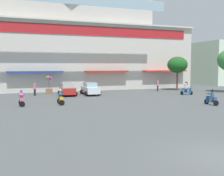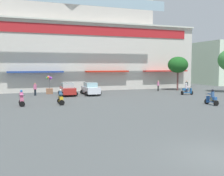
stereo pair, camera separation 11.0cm
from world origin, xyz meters
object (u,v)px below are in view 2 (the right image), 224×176
scooter_rider_3 (22,99)px  scooter_rider_4 (212,99)px  parked_car_0 (68,89)px  pedestrian_2 (35,88)px  balloon_vendor_cart (49,87)px  plaza_tree_1 (178,65)px  pedestrian_0 (187,86)px  scooter_rider_2 (61,98)px  parked_car_1 (90,89)px  scooter_rider_0 (187,90)px  pedestrian_1 (158,85)px

scooter_rider_3 → scooter_rider_4: bearing=-18.1°
parked_car_0 → pedestrian_2: bearing=160.2°
pedestrian_2 → balloon_vendor_cart: (1.93, 1.32, 0.08)m
plaza_tree_1 → pedestrian_2: size_ratio=3.23×
pedestrian_0 → balloon_vendor_cart: 18.85m
scooter_rider_3 → scooter_rider_2: bearing=-5.0°
scooter_rider_2 → balloon_vendor_cart: (0.06, 10.22, 0.37)m
pedestrian_2 → balloon_vendor_cart: balloon_vendor_cart is taller
parked_car_1 → scooter_rider_4: size_ratio=2.66×
scooter_rider_2 → pedestrian_2: size_ratio=0.94×
pedestrian_0 → balloon_vendor_cart: (-18.11, 5.23, -0.01)m
scooter_rider_4 → pedestrian_0: 11.26m
plaza_tree_1 → parked_car_1: size_ratio=1.27×
scooter_rider_0 → scooter_rider_3: scooter_rider_0 is taller
pedestrian_1 → scooter_rider_0: bearing=-81.0°
plaza_tree_1 → balloon_vendor_cart: plaza_tree_1 is taller
parked_car_1 → scooter_rider_2: (-4.96, -7.21, -0.20)m
scooter_rider_0 → pedestrian_0: 2.41m
plaza_tree_1 → scooter_rider_2: bearing=-155.1°
pedestrian_1 → scooter_rider_2: bearing=-150.9°
scooter_rider_0 → scooter_rider_2: size_ratio=1.04×
parked_car_1 → pedestrian_0: size_ratio=2.35×
parked_car_1 → pedestrian_1: bearing=8.5°
plaza_tree_1 → pedestrian_0: size_ratio=2.99×
scooter_rider_3 → pedestrian_2: bearing=78.6°
scooter_rider_4 → scooter_rider_0: bearing=69.3°
scooter_rider_3 → pedestrian_2: 8.76m
parked_car_0 → balloon_vendor_cart: (-1.97, 2.73, 0.19)m
scooter_rider_2 → scooter_rider_4: size_ratio=0.98×
parked_car_1 → scooter_rider_0: parked_car_1 is taller
scooter_rider_4 → pedestrian_2: 21.06m
scooter_rider_2 → scooter_rider_4: bearing=-21.3°
plaza_tree_1 → scooter_rider_0: bearing=-113.3°
scooter_rider_0 → scooter_rider_4: scooter_rider_0 is taller
scooter_rider_4 → pedestrian_1: 14.33m
scooter_rider_4 → scooter_rider_2: bearing=158.7°
pedestrian_2 → plaza_tree_1: bearing=0.3°
scooter_rider_4 → pedestrian_1: pedestrian_1 is taller
plaza_tree_1 → scooter_rider_3: plaza_tree_1 is taller
pedestrian_2 → scooter_rider_2: bearing=-78.1°
parked_car_0 → scooter_rider_4: size_ratio=2.58×
plaza_tree_1 → pedestrian_0: bearing=-106.9°
scooter_rider_3 → scooter_rider_4: size_ratio=0.98×
parked_car_1 → scooter_rider_4: bearing=-55.2°
scooter_rider_0 → pedestrian_1: size_ratio=0.99×
balloon_vendor_cart → plaza_tree_1: bearing=-3.6°
plaza_tree_1 → scooter_rider_0: 7.28m
scooter_rider_4 → pedestrian_0: pedestrian_0 is taller
scooter_rider_2 → scooter_rider_4: 14.66m
parked_car_1 → scooter_rider_3: parked_car_1 is taller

